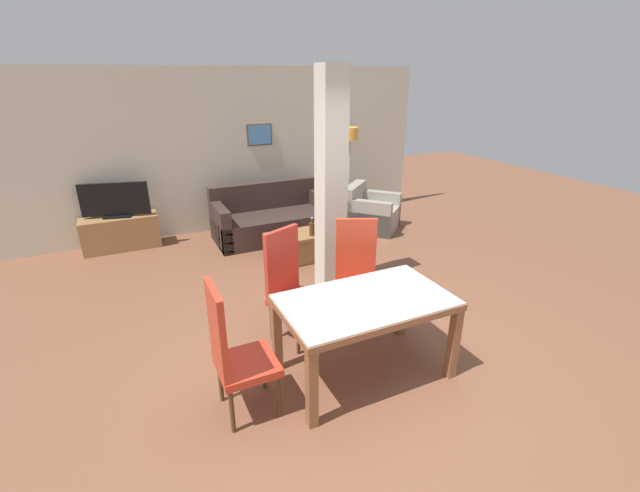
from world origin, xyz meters
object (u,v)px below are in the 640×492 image
at_px(coffee_table, 295,247).
at_px(armchair, 370,214).
at_px(dining_chair_far_left, 290,284).
at_px(tv_screen, 115,201).
at_px(floor_lamp, 350,143).
at_px(dining_chair_far_right, 356,272).
at_px(sofa, 272,220).
at_px(dining_chair_head_left, 234,350).
at_px(bottle, 312,229).
at_px(tv_stand, 121,233).
at_px(dining_table, 365,316).

bearing_deg(coffee_table, armchair, 22.98).
bearing_deg(dining_chair_far_left, tv_screen, -89.46).
relative_size(dining_chair_far_left, floor_lamp, 0.70).
distance_m(dining_chair_far_right, armchair, 3.11).
height_order(dining_chair_far_left, sofa, dining_chair_far_left).
height_order(dining_chair_head_left, bottle, dining_chair_head_left).
distance_m(dining_chair_head_left, armchair, 4.74).
bearing_deg(armchair, bottle, -12.17).
bearing_deg(dining_chair_far_left, dining_chair_far_right, 153.21).
xyz_separation_m(armchair, floor_lamp, (-0.03, 0.73, 1.13)).
height_order(tv_screen, floor_lamp, floor_lamp).
relative_size(bottle, tv_stand, 0.24).
xyz_separation_m(dining_chair_far_right, coffee_table, (0.01, 1.81, -0.39)).
height_order(dining_chair_far_left, bottle, dining_chair_far_left).
relative_size(sofa, bottle, 6.97).
relative_size(dining_chair_far_right, tv_screen, 1.20).
relative_size(sofa, armchair, 1.62).
bearing_deg(dining_chair_head_left, tv_screen, -170.51).
relative_size(dining_chair_head_left, bottle, 4.30).
xyz_separation_m(dining_chair_far_right, bottle, (0.23, 1.67, -0.09)).
bearing_deg(floor_lamp, tv_stand, 177.92).
distance_m(bottle, tv_screen, 3.07).
relative_size(coffee_table, floor_lamp, 0.47).
height_order(dining_chair_far_right, bottle, dining_chair_far_right).
relative_size(bottle, floor_lamp, 0.16).
xyz_separation_m(coffee_table, bottle, (0.22, -0.14, 0.31)).
relative_size(dining_chair_far_right, bottle, 4.30).
relative_size(sofa, floor_lamp, 1.13).
height_order(dining_table, armchair, dining_table).
bearing_deg(floor_lamp, dining_chair_far_left, -127.39).
xyz_separation_m(coffee_table, tv_stand, (-2.28, 1.61, 0.05)).
height_order(armchair, bottle, armchair).
relative_size(dining_chair_head_left, tv_screen, 1.20).
height_order(coffee_table, tv_screen, tv_screen).
distance_m(coffee_table, tv_screen, 2.85).
bearing_deg(bottle, dining_chair_far_left, -121.16).
distance_m(dining_chair_head_left, tv_stand, 4.31).
height_order(dining_chair_head_left, dining_chair_far_left, same).
bearing_deg(dining_chair_head_left, sofa, 156.69).
height_order(dining_chair_head_left, armchair, dining_chair_head_left).
bearing_deg(dining_chair_far_left, dining_table, 90.00).
xyz_separation_m(dining_table, tv_stand, (-1.89, 4.24, -0.35)).
height_order(dining_chair_far_left, dining_chair_far_right, same).
relative_size(armchair, tv_stand, 1.04).
xyz_separation_m(dining_chair_far_right, tv_stand, (-2.27, 3.43, -0.34)).
bearing_deg(bottle, sofa, 98.52).
distance_m(tv_screen, floor_lamp, 4.05).
bearing_deg(dining_chair_far_right, floor_lamp, -92.94).
relative_size(dining_chair_far_left, dining_chair_far_right, 1.00).
relative_size(dining_table, sofa, 0.78).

